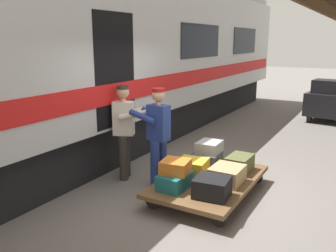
% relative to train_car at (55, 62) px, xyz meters
% --- Properties ---
extents(ground_plane, '(60.00, 60.00, 0.00)m').
position_rel_train_car_xyz_m(ground_plane, '(-3.28, 0.00, -2.06)').
color(ground_plane, slate).
extents(train_car, '(3.02, 20.47, 4.00)m').
position_rel_train_car_xyz_m(train_car, '(0.00, 0.00, 0.00)').
color(train_car, '#B7BABF').
rests_on(train_car, ground_plane).
extents(luggage_cart, '(1.35, 2.19, 0.28)m').
position_rel_train_car_xyz_m(luggage_cart, '(-3.34, -0.01, -1.82)').
color(luggage_cart, brown).
rests_on(luggage_cart, ground_plane).
extents(suitcase_yellow_case, '(0.52, 0.49, 0.27)m').
position_rel_train_car_xyz_m(suitcase_yellow_case, '(-3.03, -0.01, -1.65)').
color(suitcase_yellow_case, gold).
rests_on(suitcase_yellow_case, luggage_cart).
extents(suitcase_tan_vintage, '(0.47, 0.54, 0.26)m').
position_rel_train_car_xyz_m(suitcase_tan_vintage, '(-3.64, -0.01, -1.65)').
color(suitcase_tan_vintage, tan).
rests_on(suitcase_tan_vintage, luggage_cart).
extents(suitcase_slate_roller, '(0.50, 0.52, 0.23)m').
position_rel_train_car_xyz_m(suitcase_slate_roller, '(-3.03, -0.61, -1.67)').
color(suitcase_slate_roller, '#4C515B').
rests_on(suitcase_slate_roller, luggage_cart).
extents(suitcase_black_hardshell, '(0.53, 0.51, 0.28)m').
position_rel_train_car_xyz_m(suitcase_black_hardshell, '(-3.64, 0.60, -1.64)').
color(suitcase_black_hardshell, black).
rests_on(suitcase_black_hardshell, luggage_cart).
extents(suitcase_teal_softside, '(0.41, 0.56, 0.23)m').
position_rel_train_car_xyz_m(suitcase_teal_softside, '(-3.03, 0.60, -1.67)').
color(suitcase_teal_softside, '#1E666B').
rests_on(suitcase_teal_softside, luggage_cart).
extents(suitcase_olive_duffel, '(0.38, 0.55, 0.27)m').
position_rel_train_car_xyz_m(suitcase_olive_duffel, '(-3.64, -0.61, -1.65)').
color(suitcase_olive_duffel, brown).
rests_on(suitcase_olive_duffel, luggage_cart).
extents(suitcase_orange_carryall, '(0.46, 0.45, 0.20)m').
position_rel_train_car_xyz_m(suitcase_orange_carryall, '(-3.02, 0.56, -1.45)').
color(suitcase_orange_carryall, '#CC6B23').
rests_on(suitcase_orange_carryall, suitcase_teal_softside).
extents(suitcase_gray_aluminum, '(0.40, 0.48, 0.20)m').
position_rel_train_car_xyz_m(suitcase_gray_aluminum, '(-3.06, -0.63, -1.45)').
color(suitcase_gray_aluminum, '#9EA0A5').
rests_on(suitcase_gray_aluminum, suitcase_slate_roller).
extents(porter_in_overalls, '(0.70, 0.48, 1.70)m').
position_rel_train_car_xyz_m(porter_in_overalls, '(-2.39, 0.05, -1.14)').
color(porter_in_overalls, navy).
rests_on(porter_in_overalls, ground_plane).
extents(porter_by_door, '(0.74, 0.60, 1.70)m').
position_rel_train_car_xyz_m(porter_by_door, '(-1.72, 0.06, -1.14)').
color(porter_by_door, '#332D28').
rests_on(porter_by_door, ground_plane).
extents(baggage_tug, '(1.32, 1.83, 1.30)m').
position_rel_train_car_xyz_m(baggage_tug, '(-4.34, -7.02, -1.43)').
color(baggage_tug, black).
rests_on(baggage_tug, ground_plane).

